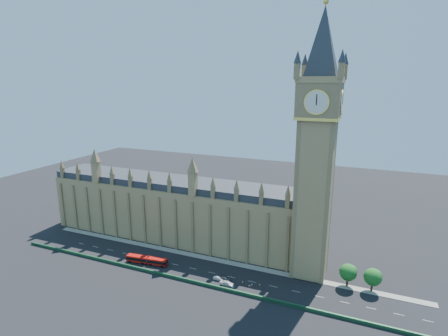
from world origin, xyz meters
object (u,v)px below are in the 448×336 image
at_px(red_bus, 147,260).
at_px(car_white, 228,284).
at_px(car_silver, 218,278).
at_px(car_grey, 225,279).

relative_size(red_bus, car_white, 3.30).
xyz_separation_m(car_silver, car_white, (4.43, -2.01, 0.09)).
relative_size(red_bus, car_silver, 4.27).
relative_size(car_grey, car_silver, 1.11).
distance_m(red_bus, car_grey, 33.30).
bearing_deg(car_grey, car_silver, 104.37).
bearing_deg(car_silver, red_bus, 91.26).
height_order(car_grey, car_white, car_grey).
distance_m(red_bus, car_silver, 30.96).
xyz_separation_m(red_bus, car_silver, (30.95, 0.03, -0.86)).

